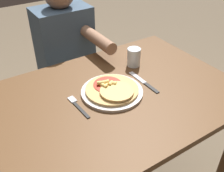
# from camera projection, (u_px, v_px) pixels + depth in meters

# --- Properties ---
(dining_table) EXTENTS (1.23, 0.82, 0.75)m
(dining_table) POSITION_uv_depth(u_px,v_px,m) (111.00, 114.00, 1.28)
(dining_table) COLOR brown
(dining_table) RESTS_ON ground_plane
(plate) EXTENTS (0.29, 0.29, 0.01)m
(plate) POSITION_uv_depth(u_px,v_px,m) (112.00, 92.00, 1.23)
(plate) COLOR beige
(plate) RESTS_ON dining_table
(pizza) EXTENTS (0.25, 0.25, 0.04)m
(pizza) POSITION_uv_depth(u_px,v_px,m) (113.00, 89.00, 1.22)
(pizza) COLOR tan
(pizza) RESTS_ON plate
(fork) EXTENTS (0.03, 0.18, 0.00)m
(fork) POSITION_uv_depth(u_px,v_px,m) (77.00, 105.00, 1.16)
(fork) COLOR black
(fork) RESTS_ON dining_table
(knife) EXTENTS (0.02, 0.22, 0.00)m
(knife) POSITION_uv_depth(u_px,v_px,m) (144.00, 82.00, 1.31)
(knife) COLOR black
(knife) RESTS_ON dining_table
(drinking_glass) EXTENTS (0.07, 0.07, 0.10)m
(drinking_glass) POSITION_uv_depth(u_px,v_px,m) (134.00, 57.00, 1.42)
(drinking_glass) COLOR silver
(drinking_glass) RESTS_ON dining_table
(person_diner) EXTENTS (0.35, 0.52, 1.14)m
(person_diner) POSITION_uv_depth(u_px,v_px,m) (66.00, 54.00, 1.74)
(person_diner) COLOR #2D2D38
(person_diner) RESTS_ON ground_plane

